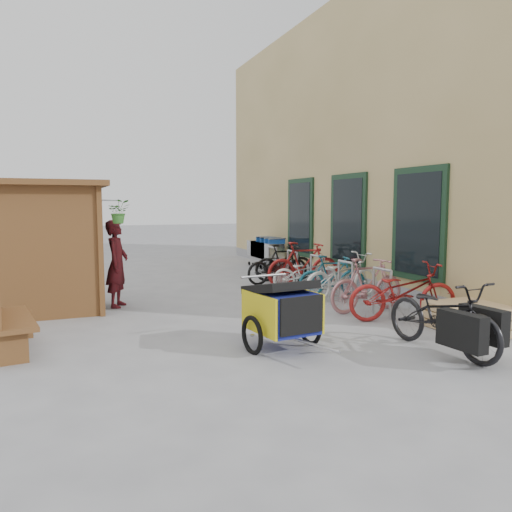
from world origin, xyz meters
name	(u,v)px	position (x,y,z in m)	size (l,w,h in m)	color
ground	(262,328)	(0.00, 0.00, 0.00)	(80.00, 80.00, 0.00)	#959598
building	(412,151)	(6.49, 4.50, 3.49)	(6.07, 13.00, 7.00)	tan
kiosk	(40,228)	(-3.28, 2.47, 1.55)	(2.49, 1.65, 2.40)	brown
bike_rack	(316,271)	(2.30, 2.40, 0.52)	(0.05, 5.35, 0.86)	#A5A8AD
pallet_stack	(473,318)	(3.00, -1.40, 0.21)	(1.00, 1.20, 0.40)	tan
bench	(6,315)	(-3.68, 0.09, 0.51)	(0.71, 1.62, 0.99)	brown
shopping_carts	(265,250)	(3.00, 6.96, 0.57)	(0.55, 1.85, 0.98)	silver
child_trailer	(282,309)	(-0.18, -1.14, 0.55)	(1.06, 1.73, 1.00)	navy
cargo_bike	(444,316)	(1.74, -2.14, 0.50)	(0.81, 1.96, 1.01)	black
person_kiosk	(117,264)	(-1.95, 2.59, 0.84)	(0.61, 0.40, 1.68)	maroon
bike_0	(403,292)	(2.43, -0.41, 0.50)	(0.66, 1.90, 1.00)	maroon
bike_1	(367,285)	(2.28, 0.42, 0.50)	(0.47, 1.67, 1.01)	#B8777C
bike_2	(342,276)	(2.49, 1.62, 0.49)	(0.65, 1.86, 0.98)	silver
bike_3	(332,276)	(2.47, 1.99, 0.45)	(0.42, 1.48, 0.89)	#1B586C
bike_4	(306,273)	(2.28, 2.86, 0.41)	(0.54, 1.55, 0.81)	silver
bike_5	(304,264)	(2.46, 3.31, 0.55)	(0.51, 1.81, 1.09)	maroon
bike_6	(278,265)	(2.10, 4.02, 0.45)	(0.60, 1.73, 0.91)	black
bike_7	(284,263)	(2.44, 4.38, 0.47)	(0.44, 1.57, 0.94)	black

